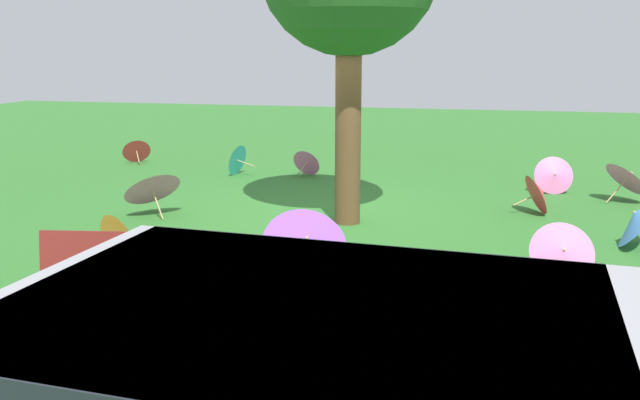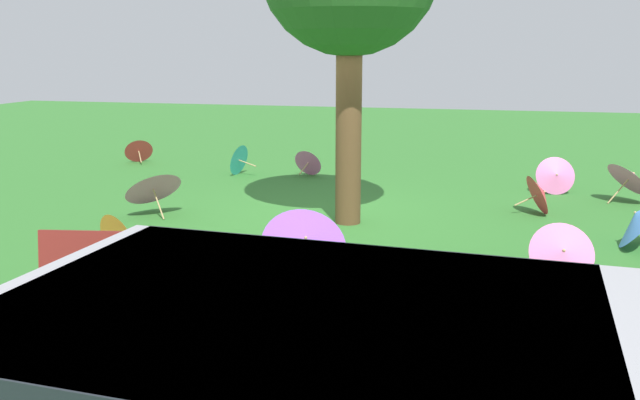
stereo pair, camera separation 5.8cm
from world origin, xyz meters
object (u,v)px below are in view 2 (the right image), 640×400
at_px(park_bench, 127,271).
at_px(parasol_purple_0, 305,241).
at_px(parasol_pink_1, 309,161).
at_px(parasol_pink_5, 556,175).
at_px(parasol_red_1, 138,149).
at_px(parasol_pink_2, 152,185).
at_px(parasol_pink_3, 563,252).
at_px(parasol_red_2, 541,193).
at_px(parasol_blue_1, 640,217).
at_px(parasol_orange_2, 124,242).
at_px(parasol_pink_0, 631,176).
at_px(parasol_teal_1, 237,159).

xyz_separation_m(park_bench, parasol_purple_0, (-1.48, -1.18, 0.08)).
distance_m(parasol_pink_1, parasol_pink_5, 4.86).
bearing_deg(parasol_pink_5, parasol_red_1, -8.60).
height_order(parasol_pink_2, parasol_pink_3, parasol_pink_2).
height_order(parasol_purple_0, parasol_red_2, parasol_purple_0).
xyz_separation_m(parasol_purple_0, parasol_red_2, (-2.74, -4.26, -0.21)).
height_order(parasol_pink_2, parasol_blue_1, parasol_blue_1).
bearing_deg(parasol_orange_2, parasol_pink_1, -94.23).
distance_m(parasol_purple_0, parasol_red_1, 9.43).
height_order(parasol_pink_0, parasol_teal_1, parasol_pink_0).
bearing_deg(parasol_teal_1, parasol_orange_2, 98.84).
height_order(park_bench, parasol_red_1, park_bench).
height_order(parasol_purple_0, parasol_pink_2, parasol_purple_0).
relative_size(parasol_pink_0, parasol_orange_2, 1.26).
relative_size(parasol_pink_0, parasol_blue_1, 0.97).
bearing_deg(parasol_pink_3, parasol_pink_0, -108.41).
distance_m(park_bench, parasol_pink_5, 8.48).
height_order(parasol_pink_5, parasol_blue_1, parasol_blue_1).
bearing_deg(parasol_pink_2, parasol_red_1, -59.35).
bearing_deg(parasol_purple_0, parasol_pink_5, -117.61).
bearing_deg(parasol_blue_1, parasol_pink_0, -97.79).
height_order(parasol_pink_3, parasol_blue_1, parasol_blue_1).
height_order(parasol_pink_5, parasol_teal_1, parasol_pink_5).
xyz_separation_m(park_bench, parasol_orange_2, (0.71, -1.20, -0.08)).
relative_size(parasol_red_1, parasol_pink_1, 1.16).
bearing_deg(parasol_pink_2, park_bench, 114.10).
height_order(parasol_pink_0, parasol_red_1, parasol_pink_0).
distance_m(parasol_pink_5, parasol_teal_1, 6.30).
xyz_separation_m(parasol_red_1, parasol_pink_1, (-4.25, 0.64, -0.01)).
bearing_deg(parasol_pink_1, parasol_pink_3, 128.13).
bearing_deg(parasol_pink_2, parasol_red_2, -165.53).
relative_size(park_bench, parasol_red_1, 2.12).
bearing_deg(parasol_red_2, parasol_pink_0, -140.87).
xyz_separation_m(parasol_pink_0, parasol_pink_3, (1.51, 4.54, -0.11)).
bearing_deg(parasol_red_1, park_bench, 117.73).
height_order(parasol_pink_2, parasol_orange_2, parasol_pink_2).
bearing_deg(parasol_red_1, parasol_blue_1, 154.24).
bearing_deg(parasol_pink_1, parasol_purple_0, 104.30).
height_order(parasol_pink_1, parasol_blue_1, parasol_blue_1).
distance_m(parasol_red_1, parasol_orange_2, 8.21).
relative_size(parasol_teal_1, parasol_blue_1, 0.64).
distance_m(parasol_pink_2, parasol_teal_1, 3.65).
bearing_deg(parasol_red_2, parasol_red_1, -19.36).
bearing_deg(parasol_pink_3, parasol_purple_0, 19.43).
bearing_deg(park_bench, parasol_pink_2, -65.90).
height_order(parasol_pink_1, parasol_pink_3, parasol_pink_3).
xyz_separation_m(parasol_pink_5, parasol_red_2, (0.37, 1.68, -0.01)).
bearing_deg(parasol_blue_1, parasol_purple_0, 33.56).
bearing_deg(parasol_pink_5, parasol_pink_3, 86.08).
bearing_deg(parasol_pink_0, parasol_teal_1, -6.53).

